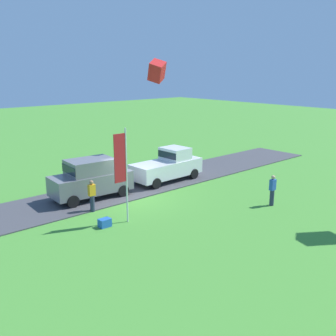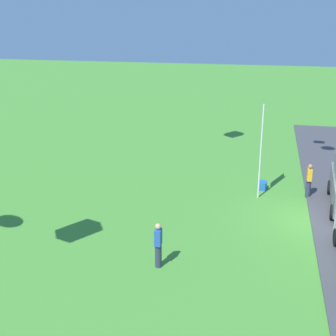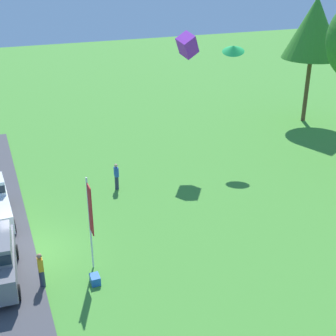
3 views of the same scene
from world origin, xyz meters
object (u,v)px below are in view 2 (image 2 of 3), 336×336
Objects in this scene: person_beside_suv at (309,181)px; person_watching_sky at (158,245)px; cooler_box at (263,186)px; flag_banner at (262,139)px.

person_beside_suv is 9.74m from person_watching_sky.
person_watching_sky is at bearing 157.69° from cooler_box.
flag_banner is (7.59, -3.30, 2.07)m from person_watching_sky.
cooler_box is (0.96, -0.20, -2.74)m from flag_banner.
flag_banner is (-0.31, 2.39, 2.07)m from person_beside_suv.
cooler_box is at bearing -12.04° from flag_banner.
person_beside_suv is 3.05× the size of cooler_box.
flag_banner is 8.30× the size of cooler_box.
person_watching_sky is 0.37× the size of flag_banner.
flag_banner reaches higher than cooler_box.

